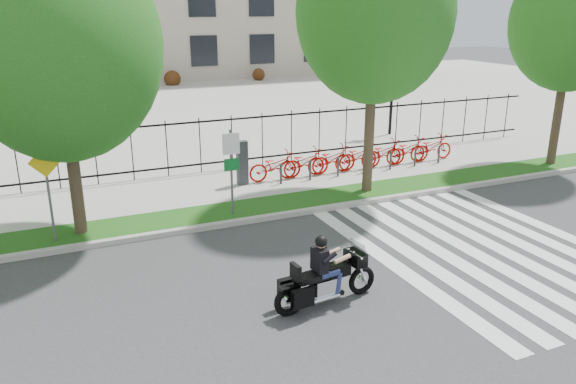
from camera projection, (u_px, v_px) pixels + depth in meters
name	position (u px, v px, depth m)	size (l,w,h in m)	color
ground	(313.00, 284.00, 12.52)	(120.00, 120.00, 0.00)	#343336
curb	(250.00, 220.00, 16.06)	(60.00, 0.20, 0.15)	#A3A199
grass_verge	(240.00, 211.00, 16.80)	(60.00, 1.50, 0.15)	#1D4D13
sidewalk	(216.00, 187.00, 18.97)	(60.00, 3.50, 0.15)	#99978F
plaza	(131.00, 107.00, 34.21)	(80.00, 34.00, 0.10)	#99978F
crosswalk_stripes	(482.00, 248.00, 14.38)	(5.70, 8.00, 0.01)	silver
iron_fence	(200.00, 145.00, 20.15)	(30.00, 0.06, 2.00)	black
lamp_post_right	(393.00, 68.00, 25.77)	(1.06, 0.70, 4.25)	black
street_tree_1	(58.00, 45.00, 13.52)	(5.00, 5.00, 7.75)	#372B1E
street_tree_2	(375.00, 12.00, 16.71)	(4.76, 4.76, 8.33)	#372B1E
street_tree_3	(572.00, 22.00, 20.01)	(4.30, 4.30, 7.68)	#372B1E
bike_share_station	(356.00, 156.00, 20.61)	(8.93, 0.87, 1.50)	#2D2D33
sign_pole_regulatory	(231.00, 161.00, 15.82)	(0.50, 0.09, 2.50)	#59595B
sign_pole_warning	(47.00, 182.00, 13.97)	(0.78, 0.09, 2.49)	#59595B
motorcycle_rider	(326.00, 277.00, 11.49)	(2.44, 0.78, 1.89)	black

